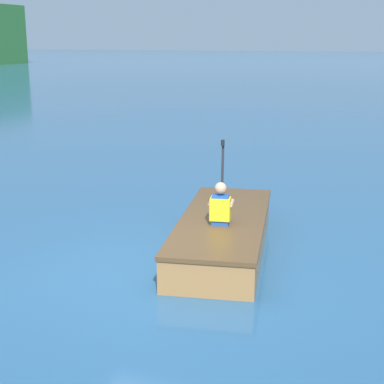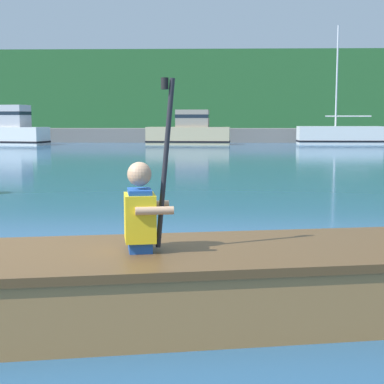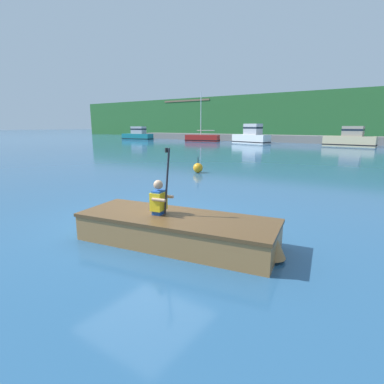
% 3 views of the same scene
% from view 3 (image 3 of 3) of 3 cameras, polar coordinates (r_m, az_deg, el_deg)
% --- Properties ---
extents(ground_plane, '(300.00, 300.00, 0.00)m').
position_cam_3_polar(ground_plane, '(6.76, -9.17, -5.65)').
color(ground_plane, '#28567F').
extents(shoreline_ridge, '(120.00, 20.00, 7.27)m').
position_cam_3_polar(shoreline_ridge, '(59.45, 30.87, 12.31)').
color(shoreline_ridge, '#28602D').
rests_on(shoreline_ridge, ground).
extents(waterfront_warehouse_left, '(10.61, 11.42, 6.96)m').
position_cam_3_polar(waterfront_warehouse_left, '(65.18, 1.84, 13.77)').
color(waterfront_warehouse_left, tan).
rests_on(waterfront_warehouse_left, ground).
extents(marina_dock, '(61.29, 2.40, 0.90)m').
position_cam_3_polar(marina_dock, '(39.10, 28.17, 8.68)').
color(marina_dock, slate).
rests_on(marina_dock, ground).
extents(moored_boat_dock_west_end, '(4.94, 2.72, 2.31)m').
position_cam_3_polar(moored_boat_dock_west_end, '(37.19, 11.26, 10.40)').
color(moored_boat_dock_west_end, white).
rests_on(moored_boat_dock_west_end, ground).
extents(moored_boat_dock_west_inner, '(4.80, 2.30, 6.39)m').
position_cam_3_polar(moored_boat_dock_west_inner, '(41.18, 1.97, 10.23)').
color(moored_boat_dock_west_inner, red).
rests_on(moored_boat_dock_west_inner, ground).
extents(moored_boat_dock_east_inner, '(5.00, 2.18, 1.96)m').
position_cam_3_polar(moored_boat_dock_east_inner, '(46.78, -10.29, 10.67)').
color(moored_boat_dock_east_inner, '#197A84').
rests_on(moored_boat_dock_east_inner, ground).
extents(moored_boat_dock_east_end, '(5.01, 1.80, 2.04)m').
position_cam_3_polar(moored_boat_dock_east_end, '(35.05, 27.90, 8.93)').
color(moored_boat_dock_east_end, '#CCB789').
rests_on(moored_boat_dock_east_end, ground).
extents(rowboat_foreground, '(3.80, 1.87, 0.51)m').
position_cam_3_polar(rowboat_foreground, '(5.40, -2.50, -6.98)').
color(rowboat_foreground, '#A3703D').
rests_on(rowboat_foreground, ground).
extents(person_paddler, '(0.38, 0.40, 1.20)m').
position_cam_3_polar(person_paddler, '(5.44, -6.30, -1.30)').
color(person_paddler, '#1E4CA5').
rests_on(person_paddler, rowboat_foreground).
extents(channel_buoy, '(0.44, 0.44, 0.72)m').
position_cam_3_polar(channel_buoy, '(13.57, 1.15, 4.63)').
color(channel_buoy, orange).
rests_on(channel_buoy, ground).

